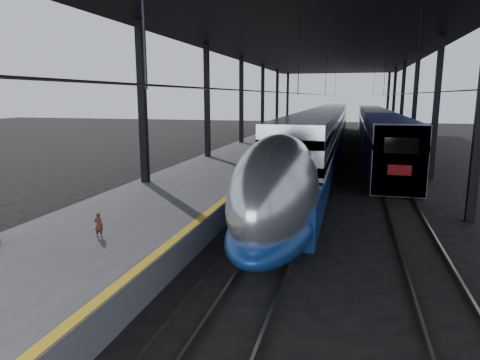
% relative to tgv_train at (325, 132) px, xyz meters
% --- Properties ---
extents(ground, '(160.00, 160.00, 0.00)m').
position_rel_tgv_train_xyz_m(ground, '(-2.00, -27.13, -1.97)').
color(ground, black).
rests_on(ground, ground).
extents(platform, '(6.00, 80.00, 1.00)m').
position_rel_tgv_train_xyz_m(platform, '(-5.50, -7.13, -1.47)').
color(platform, '#4C4C4F').
rests_on(platform, ground).
extents(yellow_strip, '(0.30, 80.00, 0.01)m').
position_rel_tgv_train_xyz_m(yellow_strip, '(-2.70, -7.13, -0.97)').
color(yellow_strip, yellow).
rests_on(yellow_strip, platform).
extents(rails, '(6.52, 80.00, 0.16)m').
position_rel_tgv_train_xyz_m(rails, '(2.50, -7.13, -1.89)').
color(rails, slate).
rests_on(rails, ground).
extents(canopy, '(18.00, 75.00, 9.47)m').
position_rel_tgv_train_xyz_m(canopy, '(-0.10, -7.13, 7.14)').
color(canopy, black).
rests_on(canopy, ground).
extents(tgv_train, '(2.95, 65.20, 4.22)m').
position_rel_tgv_train_xyz_m(tgv_train, '(0.00, 0.00, 0.00)').
color(tgv_train, silver).
rests_on(tgv_train, ground).
extents(second_train, '(2.85, 56.05, 3.92)m').
position_rel_tgv_train_xyz_m(second_train, '(5.00, 8.93, 0.01)').
color(second_train, navy).
rests_on(second_train, ground).
extents(child, '(0.30, 0.21, 0.79)m').
position_rel_tgv_train_xyz_m(child, '(-5.08, -30.66, -0.58)').
color(child, '#452317').
rests_on(child, platform).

